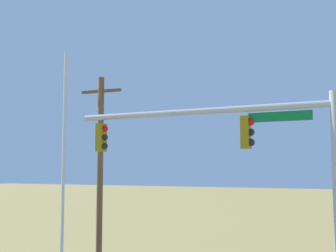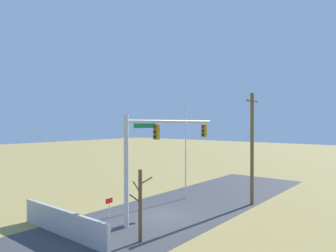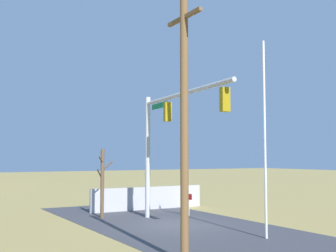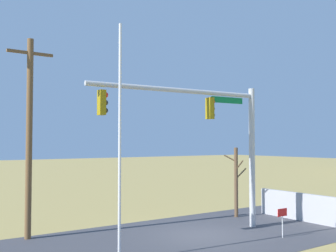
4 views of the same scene
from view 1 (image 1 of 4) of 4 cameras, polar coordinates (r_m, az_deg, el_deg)
signal_mast at (r=12.78m, az=10.96°, el=-4.54°), size 8.37×0.88×6.56m
flagpole at (r=13.58m, az=-13.68°, el=-7.25°), size 0.10×0.10×8.05m
utility_pole at (r=18.61m, az=-8.97°, el=-5.83°), size 1.90×0.26×8.34m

